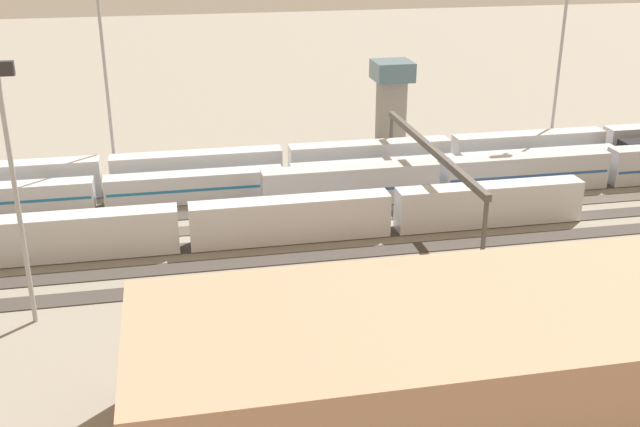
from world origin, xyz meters
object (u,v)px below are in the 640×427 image
object	(u,v)px
train_on_track_1	(359,175)
light_mast_3	(11,161)
train_on_track_2	(525,173)
light_mast_2	(563,29)
train_on_track_4	(291,219)
light_mast_0	(103,49)
control_tower	(391,96)
maintenance_shed	(436,368)
train_on_track_0	(370,159)
signal_gantry	(431,155)

from	to	relation	value
train_on_track_1	light_mast_3	bearing A→B (deg)	36.81
train_on_track_2	light_mast_2	bearing A→B (deg)	-128.91
train_on_track_1	train_on_track_4	bearing A→B (deg)	51.57
train_on_track_4	light_mast_0	xyz separation A→B (m)	(20.58, -23.36, 16.19)
light_mast_3	control_tower	world-z (taller)	light_mast_3
train_on_track_4	train_on_track_1	distance (m)	19.16
train_on_track_4	control_tower	bearing A→B (deg)	-122.06
light_mast_2	maintenance_shed	size ratio (longest dim) A/B	0.72
train_on_track_0	control_tower	bearing A→B (deg)	-116.10
light_mast_0	control_tower	world-z (taller)	light_mast_0
maintenance_shed	control_tower	bearing A→B (deg)	-103.79
signal_gantry	train_on_track_1	bearing A→B (deg)	-57.24
train_on_track_0	light_mast_0	size ratio (longest dim) A/B	4.00
light_mast_0	train_on_track_1	bearing A→B (deg)	165.57
train_on_track_0	light_mast_2	distance (m)	33.54
train_on_track_1	maintenance_shed	distance (m)	51.23
light_mast_3	signal_gantry	xyz separation A→B (m)	(-44.75, -18.67, -8.01)
train_on_track_4	train_on_track_2	xyz separation A→B (m)	(-33.64, -10.00, -0.02)
light_mast_2	signal_gantry	world-z (taller)	light_mast_2
train_on_track_0	control_tower	size ratio (longest dim) A/B	8.95
train_on_track_4	light_mast_2	bearing A→B (deg)	-152.96
train_on_track_4	signal_gantry	distance (m)	19.66
light_mast_2	signal_gantry	distance (m)	32.72
signal_gantry	maintenance_shed	size ratio (longest dim) A/B	0.80
train_on_track_0	light_mast_2	world-z (taller)	light_mast_2
train_on_track_0	maintenance_shed	size ratio (longest dim) A/B	2.75
light_mast_0	light_mast_3	xyz separation A→B (m)	(5.83, 37.03, -3.14)
train_on_track_4	light_mast_2	distance (m)	51.69
train_on_track_0	light_mast_0	world-z (taller)	light_mast_0
train_on_track_0	signal_gantry	bearing A→B (deg)	103.82
light_mast_0	signal_gantry	bearing A→B (deg)	154.75
train_on_track_1	light_mast_3	world-z (taller)	light_mast_3
train_on_track_0	light_mast_2	size ratio (longest dim) A/B	3.82
light_mast_0	maintenance_shed	world-z (taller)	light_mast_0
control_tower	train_on_track_0	bearing A→B (deg)	63.90
train_on_track_1	train_on_track_2	xyz separation A→B (m)	(-21.74, 5.00, 0.54)
train_on_track_1	light_mast_2	bearing A→B (deg)	-167.16
train_on_track_0	control_tower	distance (m)	18.06
train_on_track_0	signal_gantry	distance (m)	16.25
train_on_track_0	maintenance_shed	distance (m)	56.57
light_mast_2	light_mast_3	size ratio (longest dim) A/B	1.30
light_mast_3	signal_gantry	size ratio (longest dim) A/B	0.69
train_on_track_1	train_on_track_2	world-z (taller)	train_on_track_2
light_mast_0	light_mast_2	distance (m)	64.08
train_on_track_2	train_on_track_0	bearing A→B (deg)	-27.77
train_on_track_1	control_tower	distance (m)	23.71
train_on_track_0	light_mast_3	size ratio (longest dim) A/B	4.96
control_tower	light_mast_0	bearing A→B (deg)	15.86
train_on_track_4	train_on_track_2	world-z (taller)	same
train_on_track_2	light_mast_0	world-z (taller)	light_mast_0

